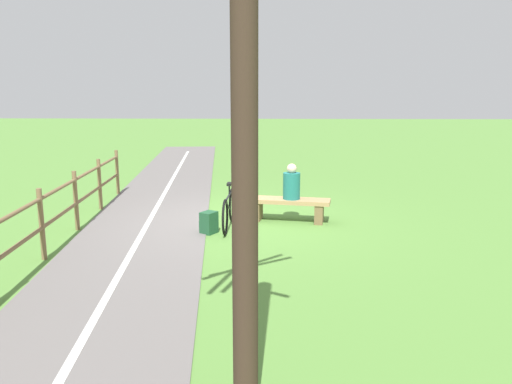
% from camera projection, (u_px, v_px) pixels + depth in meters
% --- Properties ---
extents(ground_plane, '(80.00, 80.00, 0.00)m').
position_uv_depth(ground_plane, '(236.00, 221.00, 10.14)').
color(ground_plane, '#548438').
extents(paved_path, '(5.91, 36.05, 0.02)m').
position_uv_depth(paved_path, '(106.00, 299.00, 6.26)').
color(paved_path, '#66605E').
rests_on(paved_path, ground_plane).
extents(path_centre_line, '(3.30, 31.85, 0.00)m').
position_uv_depth(path_centre_line, '(105.00, 299.00, 6.26)').
color(path_centre_line, silver).
rests_on(path_centre_line, paved_path).
extents(bench, '(1.71, 0.72, 0.46)m').
position_uv_depth(bench, '(288.00, 206.00, 10.05)').
color(bench, '#A88456').
rests_on(bench, ground_plane).
extents(person_seated, '(0.39, 0.39, 0.71)m').
position_uv_depth(person_seated, '(292.00, 184.00, 9.95)').
color(person_seated, '#1E6B66').
rests_on(person_seated, bench).
extents(bicycle, '(0.10, 1.70, 0.84)m').
position_uv_depth(bicycle, '(229.00, 210.00, 9.57)').
color(bicycle, black).
rests_on(bicycle, ground_plane).
extents(backpack, '(0.36, 0.36, 0.40)m').
position_uv_depth(backpack, '(209.00, 223.00, 9.21)').
color(backpack, '#1E4C2D').
rests_on(backpack, ground_plane).
extents(tree_mid_field, '(1.30, 1.25, 4.77)m').
position_uv_depth(tree_mid_field, '(239.00, 124.00, 3.72)').
color(tree_mid_field, '#38281E').
rests_on(tree_mid_field, ground_plane).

